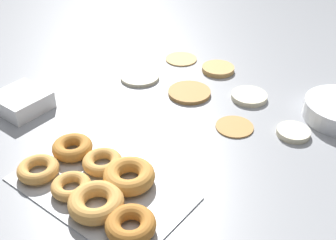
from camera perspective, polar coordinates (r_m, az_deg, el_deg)
name	(u,v)px	position (r m, az deg, el deg)	size (l,w,h in m)	color
ground_plane	(192,112)	(1.10, 3.25, 1.05)	(3.00, 3.00, 0.00)	gray
pancake_0	(189,93)	(1.18, 2.91, 3.74)	(0.12, 0.12, 0.01)	#B27F42
pancake_1	(235,126)	(1.06, 9.01, -0.82)	(0.09, 0.09, 0.01)	#B27F42
pancake_2	(249,96)	(1.18, 10.93, 3.17)	(0.10, 0.10, 0.01)	beige
pancake_3	(218,69)	(1.31, 6.80, 6.89)	(0.10, 0.10, 0.01)	tan
pancake_4	(181,58)	(1.37, 1.80, 8.34)	(0.10, 0.10, 0.01)	tan
pancake_5	(140,77)	(1.26, -3.84, 5.85)	(0.11, 0.11, 0.01)	beige
pancake_6	(293,132)	(1.06, 16.61, -1.61)	(0.08, 0.08, 0.01)	beige
donut_tray	(97,183)	(0.88, -9.54, -8.42)	(0.37, 0.22, 0.04)	#ADAFB5
container_stack	(22,101)	(1.17, -19.22, 2.41)	(0.13, 0.12, 0.05)	white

